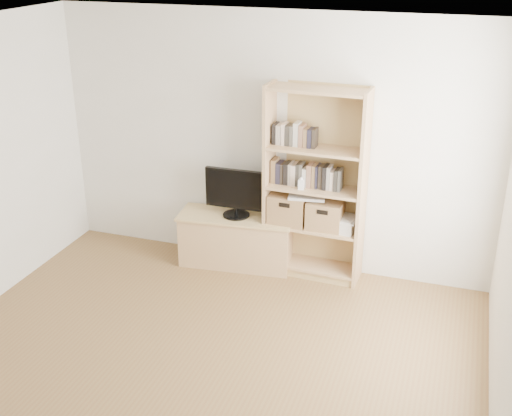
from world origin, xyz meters
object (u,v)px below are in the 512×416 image
at_px(tv_stand, 237,241).
at_px(laptop, 307,196).
at_px(bookshelf, 315,185).
at_px(basket_left, 289,208).
at_px(television, 236,193).
at_px(baby_monitor, 301,185).
at_px(basket_right, 325,214).

height_order(tv_stand, laptop, laptop).
relative_size(tv_stand, laptop, 3.24).
height_order(tv_stand, bookshelf, bookshelf).
distance_m(tv_stand, basket_left, 0.70).
distance_m(bookshelf, basket_left, 0.38).
distance_m(tv_stand, television, 0.54).
relative_size(bookshelf, baby_monitor, 18.79).
bearing_deg(basket_right, bookshelf, 175.66).
bearing_deg(tv_stand, basket_left, -1.06).
bearing_deg(baby_monitor, laptop, 63.67).
distance_m(tv_stand, basket_right, 1.02).
bearing_deg(basket_left, baby_monitor, -34.97).
distance_m(bookshelf, basket_right, 0.32).
xyz_separation_m(bookshelf, television, (-0.81, -0.04, -0.17)).
bearing_deg(bookshelf, basket_left, -178.81).
relative_size(television, basket_left, 1.74).
relative_size(baby_monitor, laptop, 0.29).
relative_size(bookshelf, television, 3.03).
xyz_separation_m(basket_left, laptop, (0.19, -0.01, 0.17)).
bearing_deg(basket_left, tv_stand, -173.95).
bearing_deg(bookshelf, tv_stand, -174.95).
bearing_deg(tv_stand, baby_monitor, -10.99).
xyz_separation_m(bookshelf, laptop, (-0.07, -0.01, -0.11)).
xyz_separation_m(tv_stand, basket_right, (0.93, 0.03, 0.42)).
distance_m(television, baby_monitor, 0.73).
bearing_deg(television, laptop, 2.06).
distance_m(bookshelf, laptop, 0.13).
xyz_separation_m(tv_stand, bookshelf, (0.81, 0.04, 0.71)).
distance_m(tv_stand, bookshelf, 1.08).
bearing_deg(laptop, tv_stand, 173.47).
relative_size(basket_right, laptop, 0.96).
bearing_deg(baby_monitor, television, 172.93).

